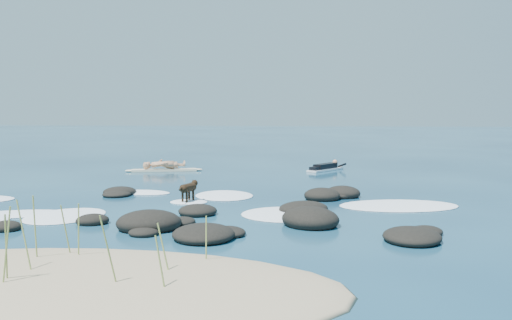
# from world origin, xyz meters

# --- Properties ---
(ground) EXTENTS (160.00, 160.00, 0.00)m
(ground) POSITION_xyz_m (0.00, 0.00, 0.00)
(ground) COLOR #0A2642
(ground) RESTS_ON ground
(sand_dune) EXTENTS (9.00, 4.40, 0.60)m
(sand_dune) POSITION_xyz_m (0.00, -8.20, 0.00)
(sand_dune) COLOR #9E8966
(sand_dune) RESTS_ON ground
(dune_grass) EXTENTS (4.17, 1.88, 1.23)m
(dune_grass) POSITION_xyz_m (0.07, -8.05, 0.66)
(dune_grass) COLOR olive
(dune_grass) RESTS_ON ground
(reef_rocks) EXTENTS (13.81, 7.70, 0.57)m
(reef_rocks) POSITION_xyz_m (1.33, -2.49, 0.11)
(reef_rocks) COLOR black
(reef_rocks) RESTS_ON ground
(breaking_foam) EXTENTS (16.39, 7.73, 0.12)m
(breaking_foam) POSITION_xyz_m (-0.76, -1.30, 0.01)
(breaking_foam) COLOR white
(breaking_foam) RESTS_ON ground
(standing_surfer_rig) EXTENTS (3.34, 1.33, 1.93)m
(standing_surfer_rig) POSITION_xyz_m (-2.72, 8.15, 0.76)
(standing_surfer_rig) COLOR beige
(standing_surfer_rig) RESTS_ON ground
(paddling_surfer_rig) EXTENTS (1.79, 2.27, 0.43)m
(paddling_surfer_rig) POSITION_xyz_m (4.37, 9.17, 0.15)
(paddling_surfer_rig) COLOR white
(paddling_surfer_rig) RESTS_ON ground
(dog) EXTENTS (0.47, 1.01, 0.66)m
(dog) POSITION_xyz_m (0.24, -0.14, 0.44)
(dog) COLOR black
(dog) RESTS_ON ground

